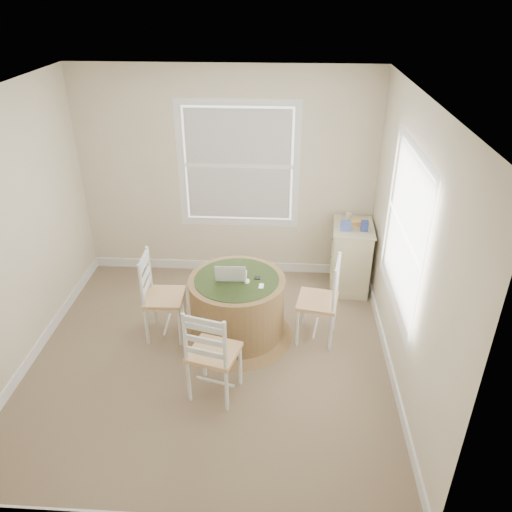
{
  "coord_description": "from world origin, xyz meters",
  "views": [
    {
      "loc": [
        0.7,
        -3.91,
        3.39
      ],
      "look_at": [
        0.44,
        0.45,
        0.96
      ],
      "focal_mm": 35.0,
      "sensor_mm": 36.0,
      "label": 1
    }
  ],
  "objects_px": {
    "chair_left": "(164,297)",
    "corner_chest": "(350,257)",
    "chair_near": "(214,352)",
    "round_table": "(237,305)",
    "chair_right": "(317,301)",
    "laptop": "(231,276)"
  },
  "relations": [
    {
      "from": "chair_left",
      "to": "corner_chest",
      "type": "distance_m",
      "value": 2.32
    },
    {
      "from": "chair_left",
      "to": "corner_chest",
      "type": "bearing_deg",
      "value": -64.54
    },
    {
      "from": "round_table",
      "to": "chair_near",
      "type": "height_order",
      "value": "chair_near"
    },
    {
      "from": "round_table",
      "to": "chair_right",
      "type": "distance_m",
      "value": 0.84
    },
    {
      "from": "chair_right",
      "to": "laptop",
      "type": "distance_m",
      "value": 0.93
    },
    {
      "from": "round_table",
      "to": "chair_near",
      "type": "relative_size",
      "value": 1.24
    },
    {
      "from": "laptop",
      "to": "chair_right",
      "type": "bearing_deg",
      "value": 177.56
    },
    {
      "from": "chair_near",
      "to": "laptop",
      "type": "xyz_separation_m",
      "value": [
        0.07,
        0.88,
        0.27
      ]
    },
    {
      "from": "chair_right",
      "to": "laptop",
      "type": "xyz_separation_m",
      "value": [
        -0.89,
        0.0,
        0.27
      ]
    },
    {
      "from": "chair_near",
      "to": "laptop",
      "type": "bearing_deg",
      "value": -79.71
    },
    {
      "from": "chair_left",
      "to": "chair_right",
      "type": "bearing_deg",
      "value": -91.15
    },
    {
      "from": "chair_left",
      "to": "chair_right",
      "type": "height_order",
      "value": "same"
    },
    {
      "from": "chair_near",
      "to": "round_table",
      "type": "bearing_deg",
      "value": -83.54
    },
    {
      "from": "laptop",
      "to": "corner_chest",
      "type": "relative_size",
      "value": 0.38
    },
    {
      "from": "round_table",
      "to": "chair_right",
      "type": "xyz_separation_m",
      "value": [
        0.84,
        0.01,
        0.08
      ]
    },
    {
      "from": "chair_left",
      "to": "corner_chest",
      "type": "relative_size",
      "value": 1.13
    },
    {
      "from": "laptop",
      "to": "corner_chest",
      "type": "height_order",
      "value": "laptop"
    },
    {
      "from": "chair_left",
      "to": "chair_near",
      "type": "relative_size",
      "value": 1.0
    },
    {
      "from": "chair_left",
      "to": "laptop",
      "type": "distance_m",
      "value": 0.76
    },
    {
      "from": "chair_right",
      "to": "laptop",
      "type": "bearing_deg",
      "value": -80.26
    },
    {
      "from": "chair_left",
      "to": "corner_chest",
      "type": "height_order",
      "value": "chair_left"
    },
    {
      "from": "chair_right",
      "to": "laptop",
      "type": "height_order",
      "value": "chair_right"
    }
  ]
}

